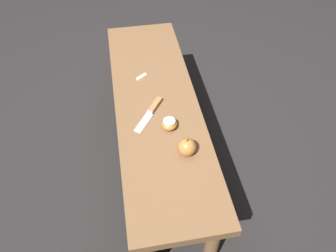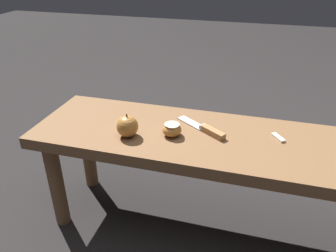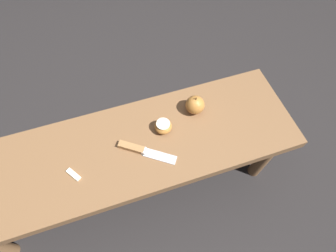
% 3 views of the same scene
% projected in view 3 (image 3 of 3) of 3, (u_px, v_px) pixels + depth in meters
% --- Properties ---
extents(ground_plane, '(8.00, 8.00, 0.00)m').
position_uv_depth(ground_plane, '(136.00, 184.00, 1.27)').
color(ground_plane, black).
extents(wooden_bench, '(1.26, 0.36, 0.40)m').
position_uv_depth(wooden_bench, '(126.00, 155.00, 0.97)').
color(wooden_bench, brown).
rests_on(wooden_bench, ground_plane).
extents(knife, '(0.19, 0.14, 0.02)m').
position_uv_depth(knife, '(139.00, 150.00, 0.91)').
color(knife, '#B7BABF').
rests_on(knife, wooden_bench).
extents(apple_whole, '(0.07, 0.07, 0.08)m').
position_uv_depth(apple_whole, '(195.00, 105.00, 0.97)').
color(apple_whole, '#B27233').
rests_on(apple_whole, wooden_bench).
extents(apple_cut, '(0.06, 0.06, 0.04)m').
position_uv_depth(apple_cut, '(163.00, 126.00, 0.94)').
color(apple_cut, '#B27233').
rests_on(apple_cut, wooden_bench).
extents(apple_slice_near_knife, '(0.05, 0.05, 0.01)m').
position_uv_depth(apple_slice_near_knife, '(74.00, 174.00, 0.87)').
color(apple_slice_near_knife, silver).
rests_on(apple_slice_near_knife, wooden_bench).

